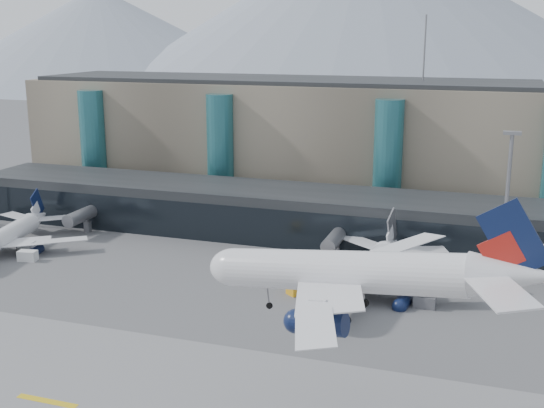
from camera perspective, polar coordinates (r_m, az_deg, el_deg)
The scene contains 15 objects.
ground at distance 89.91m, azimuth -1.72°, elevation -13.64°, with size 900.00×900.00×0.00m, color #515154.
concourse at distance 140.13m, azimuth 6.42°, elevation -1.24°, with size 170.00×27.00×10.00m.
terminal_main at distance 174.83m, azimuth 0.72°, elevation 5.42°, with size 130.00×30.00×31.00m.
teal_towers at distance 157.10m, azimuth 2.42°, elevation 3.89°, with size 116.40×19.40×46.00m.
mountain_ridge at distance 454.77m, azimuth 17.54°, elevation 13.97°, with size 910.00×400.00×110.00m.
lightmast_mid at distance 125.65m, azimuth 19.07°, elevation 0.71°, with size 3.00×1.20×25.60m.
hero_jet at distance 67.59m, azimuth 8.70°, elevation -4.92°, with size 37.04×36.71×11.98m.
jet_parked_left at distance 145.18m, azimuth -21.03°, elevation -1.93°, with size 33.03×33.50×10.81m.
jet_parked_mid at distance 114.96m, azimuth 8.09°, elevation -4.89°, with size 38.23×38.19×12.41m.
veh_a at distance 137.12m, azimuth -19.76°, elevation -4.10°, with size 3.46×1.95×1.95m, color silver.
veh_b at distance 124.24m, azimuth -1.43°, elevation -5.16°, with size 2.95×1.81×1.70m, color orange.
veh_c at distance 110.48m, azimuth 12.66°, elevation -7.98°, with size 3.41×1.80×1.90m, color #4E4F54.
veh_d at distance 119.53m, azimuth 19.28°, elevation -6.76°, with size 3.14×1.68×1.80m, color silver.
veh_g at distance 120.46m, azimuth 10.83°, elevation -6.08°, with size 2.75×1.60×1.60m, color silver.
veh_h at distance 113.50m, azimuth 2.30°, elevation -6.93°, with size 4.06×2.13×2.24m, color orange.
Camera 1 is at (27.69, -74.60, 41.85)m, focal length 45.00 mm.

